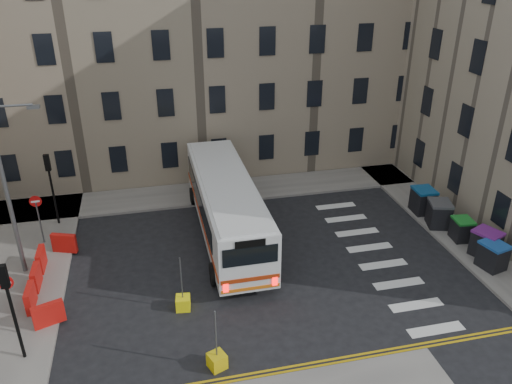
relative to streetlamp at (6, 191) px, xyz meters
name	(u,v)px	position (x,y,z in m)	size (l,w,h in m)	color
ground	(298,261)	(13.00, -2.00, -4.34)	(120.00, 120.00, 0.00)	black
pavement_north	(165,197)	(7.00, 6.60, -4.26)	(36.00, 3.20, 0.15)	slate
pavement_east	(421,205)	(22.00, 2.00, -4.26)	(2.40, 26.00, 0.15)	slate
terrace_north	(133,39)	(6.00, 13.50, 4.28)	(38.30, 10.80, 17.20)	gray
traffic_light_nw	(50,179)	(1.00, 4.50, -1.47)	(0.28, 0.22, 4.10)	black
traffic_light_sw	(9,298)	(1.00, -6.00, -1.47)	(0.28, 0.22, 4.10)	black
streetlamp	(6,191)	(0.00, 0.00, 0.00)	(0.50, 0.22, 8.14)	#595B5E
no_entry_north	(37,210)	(0.50, 2.50, -2.26)	(0.60, 0.08, 3.00)	#595B5E
no_entry_south	(8,293)	(0.50, -4.50, -2.26)	(0.60, 0.08, 3.00)	#595B5E
roadworks_barriers	(45,276)	(1.16, -1.50, -3.69)	(1.66, 6.26, 1.00)	red
bus	(226,204)	(10.00, 1.35, -2.46)	(3.02, 11.99, 3.24)	silver
wheelie_bin_a	(493,255)	(21.81, -4.76, -3.52)	(1.29, 1.40, 1.32)	black
wheelie_bin_b	(486,243)	(22.14, -3.77, -3.49)	(1.49, 1.58, 1.38)	black
wheelie_bin_c	(462,229)	(21.91, -2.12, -3.59)	(1.05, 1.17, 1.19)	black
wheelie_bin_d	(439,214)	(21.52, -0.51, -3.46)	(1.47, 1.58, 1.45)	black
wheelie_bin_e	(423,200)	(21.51, 1.15, -3.45)	(1.21, 1.37, 1.46)	black
bollard_yellow	(183,303)	(7.10, -4.35, -4.04)	(0.60, 0.60, 0.60)	#FCEE0E
bollard_chevron	(217,361)	(8.00, -8.00, -4.04)	(0.60, 0.60, 0.60)	#DBBD0C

